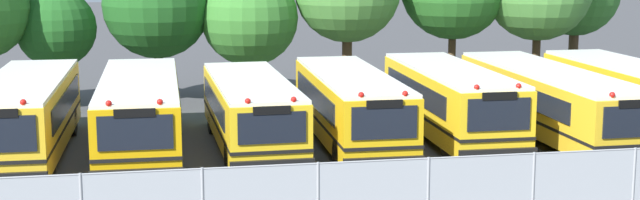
{
  "coord_description": "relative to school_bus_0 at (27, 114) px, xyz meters",
  "views": [
    {
      "loc": [
        -6.93,
        -30.09,
        6.93
      ],
      "look_at": [
        -1.17,
        0.0,
        1.6
      ],
      "focal_mm": 50.91,
      "sensor_mm": 36.0,
      "label": 1
    }
  ],
  "objects": [
    {
      "name": "tree_1",
      "position": [
        0.11,
        9.56,
        1.95
      ],
      "size": [
        3.4,
        3.4,
        5.06
      ],
      "color": "#4C3823",
      "rests_on": "ground_plane"
    },
    {
      "name": "school_bus_1",
      "position": [
        3.62,
        -0.01,
        -0.04
      ],
      "size": [
        2.77,
        10.59,
        2.64
      ],
      "rotation": [
        0.0,
        0.0,
        3.12
      ],
      "color": "#EAA80C",
      "rests_on": "ground_plane"
    },
    {
      "name": "school_bus_4",
      "position": [
        14.44,
        -0.04,
        -0.01
      ],
      "size": [
        2.62,
        9.56,
        2.69
      ],
      "rotation": [
        0.0,
        0.0,
        3.13
      ],
      "color": "yellow",
      "rests_on": "ground_plane"
    },
    {
      "name": "tree_3",
      "position": [
        8.33,
        9.48,
        2.31
      ],
      "size": [
        4.29,
        4.29,
        5.84
      ],
      "color": "#4C3823",
      "rests_on": "ground_plane"
    },
    {
      "name": "school_bus_5",
      "position": [
        18.06,
        -0.42,
        -0.06
      ],
      "size": [
        2.66,
        11.7,
        2.58
      ],
      "rotation": [
        0.0,
        0.0,
        3.15
      ],
      "color": "yellow",
      "rests_on": "ground_plane"
    },
    {
      "name": "ground_plane",
      "position": [
        10.88,
        -0.17,
        -1.43
      ],
      "size": [
        160.0,
        160.0,
        0.0
      ],
      "primitive_type": "plane",
      "color": "#424244"
    },
    {
      "name": "tree_2",
      "position": [
        4.41,
        9.99,
        2.88
      ],
      "size": [
        4.73,
        4.73,
        6.64
      ],
      "color": "#4C3823",
      "rests_on": "ground_plane"
    },
    {
      "name": "chainlink_fence",
      "position": [
        10.69,
        -9.35,
        -0.54
      ],
      "size": [
        27.94,
        0.07,
        1.7
      ],
      "color": "#9EA0A3",
      "rests_on": "ground_plane"
    },
    {
      "name": "school_bus_2",
      "position": [
        7.32,
        -0.23,
        -0.1
      ],
      "size": [
        2.64,
        9.46,
        2.52
      ],
      "rotation": [
        0.0,
        0.0,
        3.16
      ],
      "color": "yellow",
      "rests_on": "ground_plane"
    },
    {
      "name": "school_bus_0",
      "position": [
        0.0,
        0.0,
        0.0
      ],
      "size": [
        2.74,
        10.17,
        2.72
      ],
      "rotation": [
        0.0,
        0.0,
        3.12
      ],
      "color": "yellow",
      "rests_on": "ground_plane"
    },
    {
      "name": "school_bus_3",
      "position": [
        10.76,
        -0.3,
        -0.04
      ],
      "size": [
        2.63,
        9.88,
        2.64
      ],
      "rotation": [
        0.0,
        0.0,
        3.12
      ],
      "color": "yellow",
      "rests_on": "ground_plane"
    }
  ]
}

